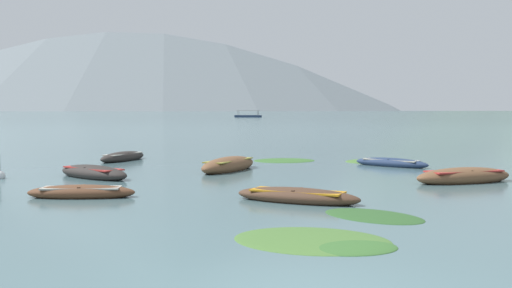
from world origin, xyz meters
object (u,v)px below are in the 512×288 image
object	(u,v)px
rowboat_4	(81,192)
ferry_0	(248,116)
rowboat_7	(123,157)
rowboat_5	(464,176)
rowboat_2	(391,163)
mooring_buoy	(0,176)
rowboat_3	(93,173)
rowboat_6	(229,165)
rowboat_0	(297,196)

from	to	relation	value
rowboat_4	ferry_0	world-z (taller)	ferry_0
rowboat_7	rowboat_5	bearing A→B (deg)	-40.25
rowboat_2	mooring_buoy	xyz separation A→B (m)	(-17.24, -2.68, -0.06)
rowboat_7	rowboat_3	bearing A→B (deg)	-93.81
rowboat_2	mooring_buoy	bearing A→B (deg)	-171.17
rowboat_4	ferry_0	distance (m)	185.17
rowboat_5	mooring_buoy	bearing A→B (deg)	168.14
rowboat_6	rowboat_0	bearing A→B (deg)	-82.77
rowboat_0	rowboat_5	world-z (taller)	rowboat_5
rowboat_4	mooring_buoy	bearing A→B (deg)	125.40
rowboat_5	rowboat_2	bearing A→B (deg)	93.65
rowboat_3	rowboat_6	xyz separation A→B (m)	(5.65, 2.00, 0.04)
rowboat_2	rowboat_3	bearing A→B (deg)	-168.12
rowboat_4	rowboat_5	world-z (taller)	rowboat_5
rowboat_0	rowboat_6	xyz separation A→B (m)	(-1.17, 9.22, 0.07)
rowboat_5	rowboat_7	distance (m)	17.67
rowboat_0	rowboat_4	world-z (taller)	rowboat_0
rowboat_6	mooring_buoy	size ratio (longest dim) A/B	4.02
rowboat_2	rowboat_0	bearing A→B (deg)	-123.93
rowboat_4	rowboat_7	world-z (taller)	rowboat_7
rowboat_0	rowboat_7	bearing A→B (deg)	112.61
rowboat_0	rowboat_2	size ratio (longest dim) A/B	1.09
rowboat_2	rowboat_5	xyz separation A→B (m)	(0.41, -6.39, 0.06)
rowboat_0	mooring_buoy	distance (m)	12.82
rowboat_2	rowboat_3	distance (m)	13.91
rowboat_7	mooring_buoy	bearing A→B (deg)	-118.36
rowboat_0	rowboat_4	bearing A→B (deg)	164.33
rowboat_0	rowboat_4	xyz separation A→B (m)	(-6.49, 1.82, -0.01)
rowboat_4	rowboat_5	distance (m)	13.81
rowboat_7	mooring_buoy	xyz separation A→B (m)	(-4.16, -7.71, -0.09)
rowboat_0	rowboat_7	size ratio (longest dim) A/B	1.00
rowboat_7	mooring_buoy	world-z (taller)	mooring_buoy
rowboat_0	rowboat_5	bearing A→B (deg)	27.22
rowboat_4	rowboat_7	xyz separation A→B (m)	(0.19, 13.30, 0.03)
rowboat_5	rowboat_6	distance (m)	10.02
rowboat_2	rowboat_7	xyz separation A→B (m)	(-13.08, 5.03, 0.03)
rowboat_6	mooring_buoy	bearing A→B (deg)	-168.94
rowboat_4	rowboat_6	distance (m)	9.11
rowboat_5	rowboat_7	size ratio (longest dim) A/B	1.12
rowboat_5	ferry_0	world-z (taller)	ferry_0
rowboat_5	rowboat_7	world-z (taller)	rowboat_5
ferry_0	mooring_buoy	world-z (taller)	ferry_0
rowboat_2	rowboat_6	world-z (taller)	rowboat_6
rowboat_0	rowboat_4	distance (m)	6.74
rowboat_5	rowboat_6	bearing A→B (deg)	146.57
rowboat_0	rowboat_4	size ratio (longest dim) A/B	1.13
rowboat_4	ferry_0	bearing A→B (deg)	81.06
rowboat_6	rowboat_2	bearing A→B (deg)	6.21
rowboat_0	rowboat_3	distance (m)	9.94
rowboat_6	rowboat_5	bearing A→B (deg)	-33.43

